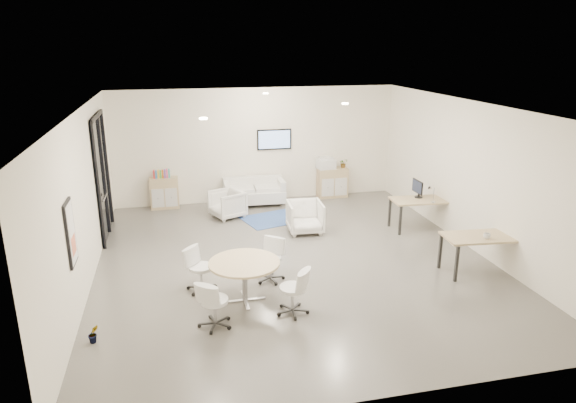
# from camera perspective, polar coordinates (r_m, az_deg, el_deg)

# --- Properties ---
(room_shell) EXTENTS (9.60, 10.60, 4.80)m
(room_shell) POSITION_cam_1_polar(r_m,az_deg,el_deg) (10.32, 0.67, 1.59)
(room_shell) COLOR #605C57
(room_shell) RESTS_ON ground
(glass_door) EXTENTS (0.09, 1.90, 2.85)m
(glass_door) POSITION_cam_1_polar(r_m,az_deg,el_deg) (12.60, -19.95, 2.99)
(glass_door) COLOR black
(glass_door) RESTS_ON room_shell
(artwork) EXTENTS (0.05, 0.54, 1.04)m
(artwork) POSITION_cam_1_polar(r_m,az_deg,el_deg) (8.69, -23.00, -3.28)
(artwork) COLOR black
(artwork) RESTS_ON room_shell
(wall_tv) EXTENTS (0.98, 0.06, 0.58)m
(wall_tv) POSITION_cam_1_polar(r_m,az_deg,el_deg) (14.64, -1.54, 6.91)
(wall_tv) COLOR black
(wall_tv) RESTS_ON room_shell
(ceiling_spots) EXTENTS (3.14, 4.14, 0.03)m
(ceiling_spots) POSITION_cam_1_polar(r_m,az_deg,el_deg) (10.77, -1.41, 10.83)
(ceiling_spots) COLOR #FFEAC6
(ceiling_spots) RESTS_ON room_shell
(sideboard_left) EXTENTS (0.76, 0.40, 0.86)m
(sideboard_left) POSITION_cam_1_polar(r_m,az_deg,el_deg) (14.48, -13.57, 0.93)
(sideboard_left) COLOR tan
(sideboard_left) RESTS_ON room_shell
(sideboard_right) EXTENTS (0.87, 0.42, 0.87)m
(sideboard_right) POSITION_cam_1_polar(r_m,az_deg,el_deg) (15.16, 4.95, 2.11)
(sideboard_right) COLOR tan
(sideboard_right) RESTS_ON room_shell
(books) EXTENTS (0.45, 0.14, 0.22)m
(books) POSITION_cam_1_polar(r_m,az_deg,el_deg) (14.35, -13.87, 3.00)
(books) COLOR red
(books) RESTS_ON sideboard_left
(printer) EXTENTS (0.53, 0.46, 0.35)m
(printer) POSITION_cam_1_polar(r_m,az_deg,el_deg) (14.96, 4.24, 4.28)
(printer) COLOR white
(printer) RESTS_ON sideboard_right
(loveseat) EXTENTS (1.71, 0.90, 0.63)m
(loveseat) POSITION_cam_1_polar(r_m,az_deg,el_deg) (14.47, -3.80, 1.03)
(loveseat) COLOR silver
(loveseat) RESTS_ON room_shell
(blue_rug) EXTENTS (1.97, 1.58, 0.01)m
(blue_rug) POSITION_cam_1_polar(r_m,az_deg,el_deg) (13.36, -1.20, -1.86)
(blue_rug) COLOR #2E498D
(blue_rug) RESTS_ON room_shell
(armchair_left) EXTENTS (0.96, 0.98, 0.79)m
(armchair_left) POSITION_cam_1_polar(r_m,az_deg,el_deg) (13.43, -6.77, -0.13)
(armchair_left) COLOR silver
(armchair_left) RESTS_ON room_shell
(armchair_right) EXTENTS (0.86, 0.81, 0.83)m
(armchair_right) POSITION_cam_1_polar(r_m,az_deg,el_deg) (12.29, 1.91, -1.58)
(armchair_right) COLOR silver
(armchair_right) RESTS_ON room_shell
(desk_rear) EXTENTS (1.48, 0.81, 0.75)m
(desk_rear) POSITION_cam_1_polar(r_m,az_deg,el_deg) (12.86, 14.58, -0.08)
(desk_rear) COLOR tan
(desk_rear) RESTS_ON room_shell
(desk_front) EXTENTS (1.52, 0.86, 0.76)m
(desk_front) POSITION_cam_1_polar(r_m,az_deg,el_deg) (10.80, 20.63, -3.97)
(desk_front) COLOR tan
(desk_front) RESTS_ON room_shell
(monitor) EXTENTS (0.20, 0.50, 0.44)m
(monitor) POSITION_cam_1_polar(r_m,az_deg,el_deg) (12.89, 14.22, 1.43)
(monitor) COLOR black
(monitor) RESTS_ON desk_rear
(round_table) EXTENTS (1.24, 1.24, 0.76)m
(round_table) POSITION_cam_1_polar(r_m,az_deg,el_deg) (9.01, -4.88, -7.17)
(round_table) COLOR tan
(round_table) RESTS_ON room_shell
(meeting_chairs) EXTENTS (2.26, 2.26, 0.82)m
(meeting_chairs) POSITION_cam_1_polar(r_m,az_deg,el_deg) (9.12, -4.84, -8.68)
(meeting_chairs) COLOR white
(meeting_chairs) RESTS_ON room_shell
(plant_cabinet) EXTENTS (0.31, 0.33, 0.21)m
(plant_cabinet) POSITION_cam_1_polar(r_m,az_deg,el_deg) (15.12, 6.17, 4.15)
(plant_cabinet) COLOR #3F7F3F
(plant_cabinet) RESTS_ON sideboard_right
(plant_floor) EXTENTS (0.26, 0.34, 0.13)m
(plant_floor) POSITION_cam_1_polar(r_m,az_deg,el_deg) (8.64, -20.76, -14.04)
(plant_floor) COLOR #3F7F3F
(plant_floor) RESTS_ON room_shell
(cup) EXTENTS (0.15, 0.12, 0.13)m
(cup) POSITION_cam_1_polar(r_m,az_deg,el_deg) (10.64, 21.24, -3.53)
(cup) COLOR white
(cup) RESTS_ON desk_front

